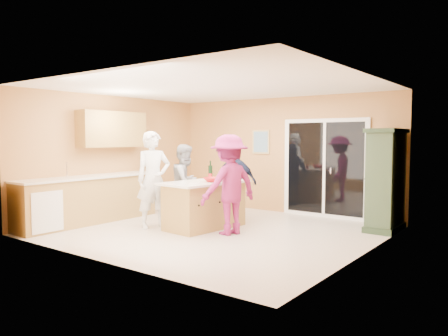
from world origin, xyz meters
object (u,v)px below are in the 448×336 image
Objects in this scene: woman_white at (153,180)px; woman_grey at (186,183)px; woman_navy at (236,182)px; woman_magenta at (229,185)px; kitchen_island at (205,206)px; green_hutch at (386,181)px.

woman_white is 0.86m from woman_grey.
woman_magenta is at bearing 109.76° from woman_navy.
woman_white is at bearing -139.61° from kitchen_island.
woman_navy is (-2.84, -0.72, -0.13)m from green_hutch.
kitchen_island is at bearing 81.90° from woman_navy.
woman_navy is at bearing 98.62° from kitchen_island.
green_hutch is (2.79, 1.81, 0.49)m from kitchen_island.
green_hutch is 1.06× the size of woman_magenta.
kitchen_island is at bearing -87.10° from woman_magenta.
woman_white is (-3.58, -2.36, 0.00)m from green_hutch.
green_hutch is 2.93m from woman_navy.
woman_navy is at bearing -133.96° from woman_magenta.
kitchen_island is 0.95× the size of green_hutch.
woman_white reaches higher than woman_navy.
woman_navy is (-0.05, 1.09, 0.36)m from kitchen_island.
kitchen_island is 3.36m from green_hutch.
woman_white is 1.17× the size of woman_navy.
woman_magenta is (0.68, -0.15, 0.46)m from kitchen_island.
woman_grey is at bearing 163.83° from kitchen_island.
kitchen_island is 0.84m from woman_magenta.
woman_navy is (0.68, 0.79, -0.00)m from woman_grey.
green_hutch is 1.20× the size of woman_navy.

